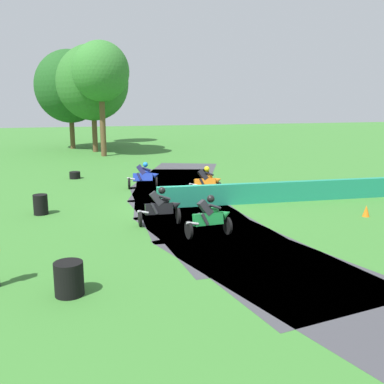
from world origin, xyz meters
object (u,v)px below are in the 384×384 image
object	(u,v)px
tire_stack_near	(75,175)
tire_stack_mid_b	(69,279)
motorcycle_fourth_green	(210,217)
motorcycle_trailing_black	(161,207)
tire_stack_mid_a	(41,205)
motorcycle_lead_blue	(144,176)
traffic_cone	(366,211)
motorcycle_chase_orange	(206,181)

from	to	relation	value
tire_stack_near	tire_stack_mid_b	distance (m)	16.13
motorcycle_fourth_green	tire_stack_near	distance (m)	13.29
motorcycle_trailing_black	tire_stack_mid_a	size ratio (longest dim) A/B	2.12
tire_stack_mid_a	tire_stack_mid_b	world-z (taller)	same
motorcycle_lead_blue	traffic_cone	size ratio (longest dim) A/B	3.90
tire_stack_mid_a	traffic_cone	world-z (taller)	tire_stack_mid_a
motorcycle_chase_orange	motorcycle_trailing_black	bearing A→B (deg)	-125.16
motorcycle_fourth_green	traffic_cone	world-z (taller)	motorcycle_fourth_green
motorcycle_lead_blue	tire_stack_mid_a	xyz separation A→B (m)	(-4.90, -4.16, -0.23)
tire_stack_near	motorcycle_lead_blue	bearing A→B (deg)	-49.27
motorcycle_trailing_black	tire_stack_mid_b	world-z (taller)	motorcycle_trailing_black
tire_stack_near	tire_stack_mid_b	bearing A→B (deg)	-91.94
motorcycle_chase_orange	tire_stack_mid_a	xyz separation A→B (m)	(-7.49, -1.80, -0.24)
tire_stack_near	motorcycle_trailing_black	bearing A→B (deg)	-75.62
tire_stack_mid_a	traffic_cone	size ratio (longest dim) A/B	1.82
motorcycle_fourth_green	tire_stack_mid_a	xyz separation A→B (m)	(-5.57, 4.56, -0.26)
tire_stack_mid_b	traffic_cone	distance (m)	12.00
motorcycle_lead_blue	motorcycle_trailing_black	bearing A→B (deg)	-95.01
tire_stack_near	tire_stack_mid_b	xyz separation A→B (m)	(-0.55, -16.12, 0.20)
motorcycle_lead_blue	motorcycle_fourth_green	world-z (taller)	motorcycle_fourth_green
tire_stack_mid_b	motorcycle_fourth_green	bearing A→B (deg)	37.09
tire_stack_mid_a	tire_stack_mid_b	bearing A→B (deg)	-83.09
tire_stack_near	traffic_cone	xyz separation A→B (m)	(10.71, -11.94, 0.02)
motorcycle_lead_blue	motorcycle_chase_orange	xyz separation A→B (m)	(2.59, -2.37, 0.01)
motorcycle_fourth_green	traffic_cone	xyz separation A→B (m)	(6.65, 0.70, -0.44)
tire_stack_mid_a	traffic_cone	xyz separation A→B (m)	(12.23, -3.86, -0.18)
motorcycle_chase_orange	tire_stack_mid_b	bearing A→B (deg)	-123.51
tire_stack_mid_a	tire_stack_mid_b	size ratio (longest dim) A/B	1.00
tire_stack_mid_a	traffic_cone	distance (m)	12.82
tire_stack_near	traffic_cone	world-z (taller)	traffic_cone
motorcycle_fourth_green	tire_stack_mid_a	size ratio (longest dim) A/B	2.10
motorcycle_lead_blue	motorcycle_fourth_green	bearing A→B (deg)	-85.58
tire_stack_mid_a	tire_stack_mid_b	distance (m)	8.09
motorcycle_lead_blue	traffic_cone	bearing A→B (deg)	-47.59
motorcycle_chase_orange	motorcycle_lead_blue	bearing A→B (deg)	137.57
tire_stack_mid_b	traffic_cone	bearing A→B (deg)	20.37
motorcycle_trailing_black	tire_stack_near	xyz separation A→B (m)	(-2.77, 10.82, -0.46)
motorcycle_chase_orange	motorcycle_fourth_green	distance (m)	6.64
motorcycle_lead_blue	tire_stack_near	size ratio (longest dim) A/B	2.79
motorcycle_lead_blue	tire_stack_mid_a	size ratio (longest dim) A/B	2.14
motorcycle_chase_orange	motorcycle_fourth_green	world-z (taller)	motorcycle_fourth_green
motorcycle_fourth_green	motorcycle_lead_blue	bearing A→B (deg)	94.42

